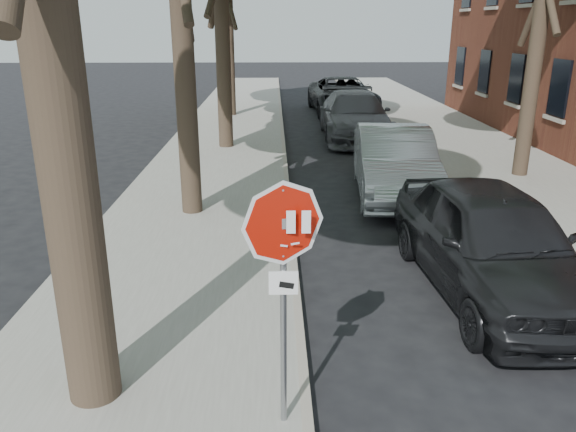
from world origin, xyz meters
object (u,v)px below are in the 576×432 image
(car_a, at_px, (492,241))
(car_c, at_px, (355,116))
(car_b, at_px, (394,162))
(car_d, at_px, (343,96))
(stop_sign, at_px, (283,260))

(car_a, height_order, car_c, car_a)
(car_c, bearing_deg, car_b, -89.24)
(car_a, relative_size, car_c, 0.86)
(car_c, bearing_deg, car_d, 88.25)
(car_b, bearing_deg, stop_sign, -103.73)
(car_a, bearing_deg, stop_sign, -139.57)
(car_c, xyz_separation_m, car_d, (0.29, 6.25, -0.01))
(car_b, bearing_deg, car_a, -80.55)
(stop_sign, bearing_deg, car_b, 71.36)
(stop_sign, bearing_deg, car_a, 44.07)
(stop_sign, relative_size, car_c, 0.45)
(car_c, relative_size, car_d, 0.97)
(stop_sign, distance_m, car_c, 16.08)
(car_b, xyz_separation_m, car_c, (0.02, 7.25, 0.02))
(stop_sign, bearing_deg, car_c, 79.58)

